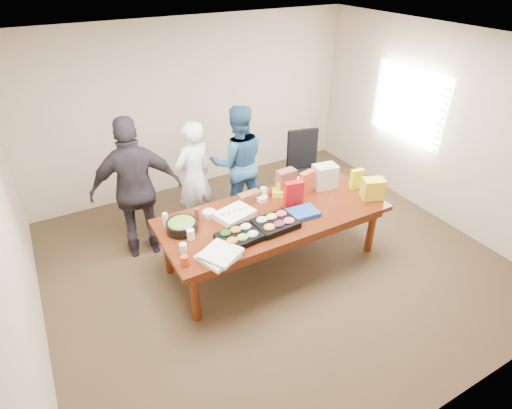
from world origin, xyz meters
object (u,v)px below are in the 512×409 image
salad_bowl (182,226)px  sheet_cake (235,214)px  conference_table (273,237)px  office_chair (309,172)px  person_center (194,178)px  person_right (238,162)px

salad_bowl → sheet_cake: bearing=-3.6°
conference_table → sheet_cake: size_ratio=6.42×
office_chair → salad_bowl: bearing=-148.9°
person_center → salad_bowl: size_ratio=4.51×
office_chair → sheet_cake: office_chair is taller
person_center → sheet_cake: (0.09, -1.06, -0.03)m
office_chair → sheet_cake: bearing=-141.4°
person_right → salad_bowl: person_right is taller
person_right → sheet_cake: size_ratio=3.93×
office_chair → person_center: size_ratio=0.70×
conference_table → office_chair: bearing=37.7°
conference_table → office_chair: (1.22, 0.94, 0.19)m
person_right → sheet_cake: bearing=77.2°
person_right → sheet_cake: (-0.62, -1.12, -0.07)m
person_center → office_chair: bearing=153.4°
sheet_cake → salad_bowl: size_ratio=1.21×
office_chair → sheet_cake: (-1.67, -0.79, 0.22)m
person_right → person_center: bearing=20.3°
conference_table → person_right: (0.17, 1.27, 0.48)m
office_chair → person_center: person_center is taller
conference_table → person_right: size_ratio=1.63×
conference_table → person_center: person_center is taller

